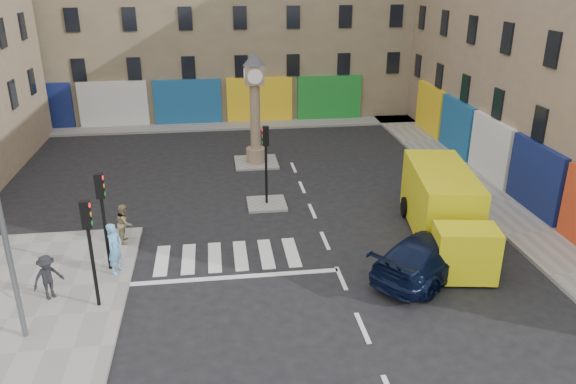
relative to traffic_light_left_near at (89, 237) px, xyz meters
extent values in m
plane|color=black|center=(8.30, -0.20, -2.62)|extent=(120.00, 120.00, 0.00)
cube|color=gray|center=(17.00, 9.80, -2.55)|extent=(2.60, 30.00, 0.15)
cube|color=gray|center=(4.30, 22.00, -2.55)|extent=(32.00, 2.40, 0.15)
cube|color=gray|center=(6.30, 7.80, -2.56)|extent=(1.80, 1.80, 0.12)
cube|color=gray|center=(6.30, 13.80, -2.56)|extent=(2.40, 2.40, 0.12)
cylinder|color=black|center=(0.00, 0.00, -1.07)|extent=(0.12, 0.12, 2.80)
cube|color=black|center=(0.00, 0.00, 0.78)|extent=(0.28, 0.22, 0.90)
cylinder|color=black|center=(0.00, 2.40, -1.07)|extent=(0.12, 0.12, 2.80)
cube|color=black|center=(0.00, 2.40, 0.78)|extent=(0.28, 0.22, 0.90)
cylinder|color=black|center=(6.30, 7.80, -1.10)|extent=(0.12, 0.12, 2.80)
cube|color=black|center=(6.30, 7.80, 0.75)|extent=(0.28, 0.22, 0.90)
cylinder|color=#595B60|center=(-1.90, -1.40, 1.53)|extent=(0.16, 0.16, 8.00)
cylinder|color=#917B5F|center=(6.30, 13.80, -2.10)|extent=(1.10, 1.10, 0.80)
cylinder|color=#917B5F|center=(6.30, 13.80, 0.10)|extent=(0.56, 0.56, 3.60)
cube|color=#917B5F|center=(6.30, 13.80, 2.40)|extent=(1.00, 1.00, 1.00)
cylinder|color=white|center=(6.30, 13.28, 2.40)|extent=(0.80, 0.06, 0.80)
cone|color=#333338|center=(6.30, 13.80, 3.25)|extent=(1.20, 1.20, 0.70)
imported|color=black|center=(11.58, 0.69, -1.84)|extent=(5.62, 4.98, 1.56)
cube|color=yellow|center=(13.23, 4.18, -1.21)|extent=(3.11, 5.73, 2.60)
cube|color=yellow|center=(12.57, 0.16, -1.55)|extent=(2.34, 1.69, 1.92)
cube|color=black|center=(12.56, 0.10, -1.09)|extent=(2.06, 1.31, 0.79)
cylinder|color=black|center=(11.53, 0.78, -2.17)|extent=(0.42, 0.94, 0.91)
cylinder|color=black|center=(13.76, 0.42, -2.17)|extent=(0.42, 0.94, 0.91)
cylinder|color=black|center=(12.33, 5.70, -2.17)|extent=(0.42, 0.94, 0.91)
cylinder|color=black|center=(14.56, 5.34, -2.17)|extent=(0.42, 0.94, 0.91)
imported|color=#61AADF|center=(0.30, 2.11, -1.51)|extent=(0.69, 0.82, 1.92)
imported|color=#95825B|center=(0.30, 4.58, -1.68)|extent=(0.63, 0.79, 1.59)
imported|color=black|center=(-1.66, 0.65, -1.68)|extent=(1.16, 1.09, 1.57)
camera|label=1|loc=(4.04, -16.33, 7.88)|focal=35.00mm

